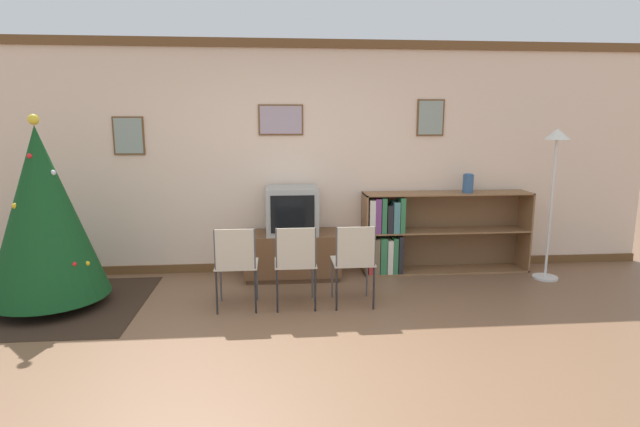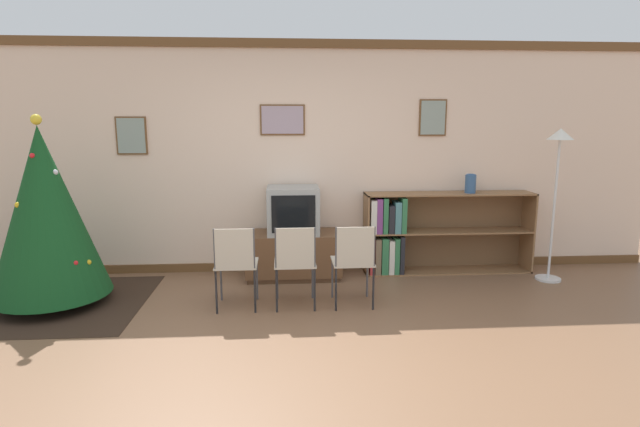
{
  "view_description": "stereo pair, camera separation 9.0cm",
  "coord_description": "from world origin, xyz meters",
  "px_view_note": "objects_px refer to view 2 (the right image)",
  "views": [
    {
      "loc": [
        -0.14,
        -3.54,
        1.8
      ],
      "look_at": [
        0.3,
        1.29,
        0.89
      ],
      "focal_mm": 28.0,
      "sensor_mm": 36.0,
      "label": 1
    },
    {
      "loc": [
        -0.05,
        -3.54,
        1.8
      ],
      "look_at": [
        0.3,
        1.29,
        0.89
      ],
      "focal_mm": 28.0,
      "sensor_mm": 36.0,
      "label": 2
    }
  ],
  "objects_px": {
    "television": "(293,210)",
    "standing_lamp": "(558,165)",
    "tv_console": "(294,255)",
    "folding_chair_right": "(354,260)",
    "vase": "(470,183)",
    "christmas_tree": "(46,213)",
    "folding_chair_left": "(236,262)",
    "folding_chair_center": "(295,261)",
    "bookshelf": "(415,234)"
  },
  "relations": [
    {
      "from": "christmas_tree",
      "to": "television",
      "type": "bearing_deg",
      "value": 16.57
    },
    {
      "from": "standing_lamp",
      "to": "folding_chair_left",
      "type": "bearing_deg",
      "value": -169.05
    },
    {
      "from": "christmas_tree",
      "to": "vase",
      "type": "bearing_deg",
      "value": 9.91
    },
    {
      "from": "television",
      "to": "folding_chair_center",
      "type": "relative_size",
      "value": 0.71
    },
    {
      "from": "christmas_tree",
      "to": "bookshelf",
      "type": "height_order",
      "value": "christmas_tree"
    },
    {
      "from": "folding_chair_right",
      "to": "bookshelf",
      "type": "distance_m",
      "value": 1.41
    },
    {
      "from": "christmas_tree",
      "to": "folding_chair_left",
      "type": "distance_m",
      "value": 1.9
    },
    {
      "from": "television",
      "to": "standing_lamp",
      "type": "xyz_separation_m",
      "value": [
        2.9,
        -0.31,
        0.52
      ]
    },
    {
      "from": "folding_chair_center",
      "to": "television",
      "type": "bearing_deg",
      "value": 90.0
    },
    {
      "from": "television",
      "to": "folding_chair_left",
      "type": "relative_size",
      "value": 0.71
    },
    {
      "from": "christmas_tree",
      "to": "tv_console",
      "type": "relative_size",
      "value": 1.7
    },
    {
      "from": "folding_chair_left",
      "to": "standing_lamp",
      "type": "distance_m",
      "value": 3.63
    },
    {
      "from": "christmas_tree",
      "to": "folding_chair_right",
      "type": "distance_m",
      "value": 3.0
    },
    {
      "from": "television",
      "to": "vase",
      "type": "bearing_deg",
      "value": 1.94
    },
    {
      "from": "folding_chair_right",
      "to": "vase",
      "type": "xyz_separation_m",
      "value": [
        1.52,
        1.05,
        0.6
      ]
    },
    {
      "from": "television",
      "to": "folding_chair_left",
      "type": "height_order",
      "value": "television"
    },
    {
      "from": "bookshelf",
      "to": "vase",
      "type": "bearing_deg",
      "value": -3.02
    },
    {
      "from": "christmas_tree",
      "to": "folding_chair_left",
      "type": "relative_size",
      "value": 2.25
    },
    {
      "from": "tv_console",
      "to": "bookshelf",
      "type": "height_order",
      "value": "bookshelf"
    },
    {
      "from": "tv_console",
      "to": "standing_lamp",
      "type": "bearing_deg",
      "value": -6.21
    },
    {
      "from": "folding_chair_right",
      "to": "christmas_tree",
      "type": "bearing_deg",
      "value": 174.68
    },
    {
      "from": "christmas_tree",
      "to": "standing_lamp",
      "type": "xyz_separation_m",
      "value": [
        5.29,
        0.4,
        0.39
      ]
    },
    {
      "from": "folding_chair_right",
      "to": "tv_console",
      "type": "bearing_deg",
      "value": 119.74
    },
    {
      "from": "tv_console",
      "to": "folding_chair_center",
      "type": "distance_m",
      "value": 1.01
    },
    {
      "from": "bookshelf",
      "to": "vase",
      "type": "xyz_separation_m",
      "value": [
        0.62,
        -0.03,
        0.6
      ]
    },
    {
      "from": "christmas_tree",
      "to": "bookshelf",
      "type": "xyz_separation_m",
      "value": [
        3.84,
        0.81,
        -0.46
      ]
    },
    {
      "from": "christmas_tree",
      "to": "tv_console",
      "type": "height_order",
      "value": "christmas_tree"
    },
    {
      "from": "christmas_tree",
      "to": "television",
      "type": "height_order",
      "value": "christmas_tree"
    },
    {
      "from": "christmas_tree",
      "to": "standing_lamp",
      "type": "distance_m",
      "value": 5.32
    },
    {
      "from": "tv_console",
      "to": "standing_lamp",
      "type": "height_order",
      "value": "standing_lamp"
    },
    {
      "from": "tv_console",
      "to": "bookshelf",
      "type": "relative_size",
      "value": 0.54
    },
    {
      "from": "folding_chair_right",
      "to": "standing_lamp",
      "type": "xyz_separation_m",
      "value": [
        2.34,
        0.67,
        0.84
      ]
    },
    {
      "from": "folding_chair_center",
      "to": "vase",
      "type": "xyz_separation_m",
      "value": [
        2.08,
        1.05,
        0.6
      ]
    },
    {
      "from": "folding_chair_right",
      "to": "bookshelf",
      "type": "bearing_deg",
      "value": 50.65
    },
    {
      "from": "bookshelf",
      "to": "tv_console",
      "type": "bearing_deg",
      "value": -176.04
    },
    {
      "from": "television",
      "to": "standing_lamp",
      "type": "distance_m",
      "value": 2.97
    },
    {
      "from": "tv_console",
      "to": "standing_lamp",
      "type": "distance_m",
      "value": 3.1
    },
    {
      "from": "folding_chair_center",
      "to": "vase",
      "type": "height_order",
      "value": "vase"
    },
    {
      "from": "tv_console",
      "to": "folding_chair_center",
      "type": "relative_size",
      "value": 1.32
    },
    {
      "from": "bookshelf",
      "to": "vase",
      "type": "distance_m",
      "value": 0.87
    },
    {
      "from": "standing_lamp",
      "to": "christmas_tree",
      "type": "bearing_deg",
      "value": -175.72
    },
    {
      "from": "television",
      "to": "standing_lamp",
      "type": "height_order",
      "value": "standing_lamp"
    },
    {
      "from": "folding_chair_right",
      "to": "vase",
      "type": "distance_m",
      "value": 1.94
    },
    {
      "from": "christmas_tree",
      "to": "vase",
      "type": "xyz_separation_m",
      "value": [
        4.46,
        0.78,
        0.14
      ]
    },
    {
      "from": "tv_console",
      "to": "folding_chair_center",
      "type": "height_order",
      "value": "folding_chair_center"
    },
    {
      "from": "tv_console",
      "to": "vase",
      "type": "relative_size",
      "value": 4.86
    },
    {
      "from": "tv_console",
      "to": "folding_chair_right",
      "type": "bearing_deg",
      "value": -60.26
    },
    {
      "from": "folding_chair_right",
      "to": "bookshelf",
      "type": "xyz_separation_m",
      "value": [
        0.89,
        1.09,
        -0.01
      ]
    },
    {
      "from": "television",
      "to": "bookshelf",
      "type": "relative_size",
      "value": 0.29
    },
    {
      "from": "tv_console",
      "to": "folding_chair_left",
      "type": "bearing_deg",
      "value": -119.74
    }
  ]
}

